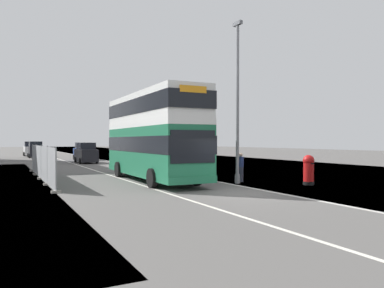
# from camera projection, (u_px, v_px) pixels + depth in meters

# --- Properties ---
(ground) EXTENTS (140.00, 280.00, 0.10)m
(ground) POSITION_uv_depth(u_px,v_px,m) (248.00, 194.00, 17.17)
(ground) COLOR #565451
(double_decker_bus) EXTENTS (2.95, 11.10, 5.16)m
(double_decker_bus) POSITION_uv_depth(u_px,v_px,m) (152.00, 135.00, 22.38)
(double_decker_bus) COLOR #1E6B47
(double_decker_bus) RESTS_ON ground
(lamppost_foreground) EXTENTS (0.29, 0.70, 9.00)m
(lamppost_foreground) POSITION_uv_depth(u_px,v_px,m) (237.00, 107.00, 20.77)
(lamppost_foreground) COLOR gray
(lamppost_foreground) RESTS_ON ground
(red_pillar_postbox) EXTENTS (0.62, 0.62, 1.62)m
(red_pillar_postbox) POSITION_uv_depth(u_px,v_px,m) (309.00, 168.00, 20.16)
(red_pillar_postbox) COLOR black
(red_pillar_postbox) RESTS_ON ground
(roadworks_barrier) EXTENTS (1.92, 0.85, 1.17)m
(roadworks_barrier) POSITION_uv_depth(u_px,v_px,m) (197.00, 164.00, 25.48)
(roadworks_barrier) COLOR orange
(roadworks_barrier) RESTS_ON ground
(construction_site_fence) EXTENTS (0.44, 13.80, 2.12)m
(construction_site_fence) POSITION_uv_depth(u_px,v_px,m) (41.00, 163.00, 23.00)
(construction_site_fence) COLOR #A8AAAD
(construction_site_fence) RESTS_ON ground
(car_oncoming_near) EXTENTS (1.92, 4.36, 2.17)m
(car_oncoming_near) POSITION_uv_depth(u_px,v_px,m) (86.00, 153.00, 39.82)
(car_oncoming_near) COLOR black
(car_oncoming_near) RESTS_ON ground
(car_receding_mid) EXTENTS (2.08, 3.97, 2.15)m
(car_receding_mid) POSITION_uv_depth(u_px,v_px,m) (84.00, 152.00, 46.23)
(car_receding_mid) COLOR navy
(car_receding_mid) RESTS_ON ground
(car_receding_far) EXTENTS (1.95, 4.16, 2.27)m
(car_receding_far) POSITION_uv_depth(u_px,v_px,m) (35.00, 150.00, 52.68)
(car_receding_far) COLOR black
(car_receding_far) RESTS_ON ground
(car_far_side) EXTENTS (2.04, 4.07, 2.24)m
(car_far_side) POSITION_uv_depth(u_px,v_px,m) (31.00, 149.00, 58.69)
(car_far_side) COLOR silver
(car_far_side) RESTS_ON ground
(pedestrian_at_kerb) EXTENTS (0.34, 0.34, 1.68)m
(pedestrian_at_kerb) POSITION_uv_depth(u_px,v_px,m) (241.00, 167.00, 21.61)
(pedestrian_at_kerb) COLOR #2D3342
(pedestrian_at_kerb) RESTS_ON ground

